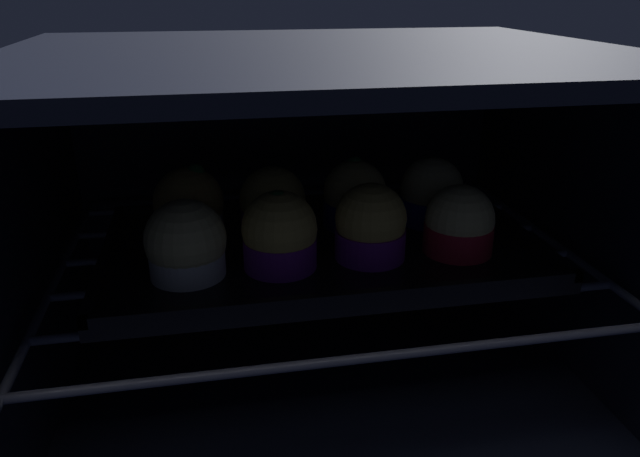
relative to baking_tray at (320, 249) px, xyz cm
name	(u,v)px	position (x,y,z in cm)	size (l,w,h in cm)	color
oven_cavity	(313,215)	(0.00, 4.08, 2.32)	(59.00, 47.00, 37.00)	black
oven_rack	(320,258)	(0.00, -0.17, -1.08)	(54.80, 42.00, 0.80)	#444756
baking_tray	(320,249)	(0.00, 0.00, 0.00)	(44.87, 26.73, 2.20)	black
muffin_row0_col0	(186,245)	(-13.76, -4.78, 3.68)	(7.70, 7.70, 7.70)	silver
muffin_row0_col1	(280,234)	(-4.87, -4.67, 3.97)	(7.36, 7.36, 7.91)	#7A238C
muffin_row0_col2	(371,226)	(4.36, -4.14, 3.94)	(7.20, 7.20, 7.81)	#7A238C
muffin_row0_col3	(459,225)	(13.69, -4.43, 3.50)	(7.16, 7.16, 7.16)	red
muffin_row1_col0	(189,208)	(-13.51, 4.34, 4.05)	(7.54, 7.54, 8.34)	silver
muffin_row1_col1	(273,205)	(-4.48, 4.30, 3.78)	(7.28, 7.28, 7.55)	#7A238C
muffin_row1_col2	(355,197)	(4.93, 4.83, 3.87)	(7.16, 7.16, 7.92)	#1928B7
muffin_row1_col3	(431,194)	(13.92, 4.31, 3.85)	(7.23, 7.23, 7.64)	#1928B7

